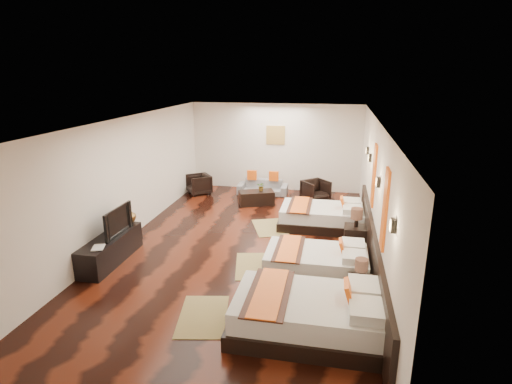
% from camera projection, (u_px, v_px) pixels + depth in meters
% --- Properties ---
extents(floor, '(5.50, 9.50, 0.01)m').
position_uv_depth(floor, '(243.00, 246.00, 9.18)').
color(floor, black).
rests_on(floor, ground).
extents(ceiling, '(5.50, 9.50, 0.01)m').
position_uv_depth(ceiling, '(242.00, 121.00, 8.38)').
color(ceiling, white).
rests_on(ceiling, floor).
extents(back_wall, '(5.50, 0.01, 2.80)m').
position_uv_depth(back_wall, '(275.00, 147.00, 13.24)').
color(back_wall, silver).
rests_on(back_wall, floor).
extents(left_wall, '(0.01, 9.50, 2.80)m').
position_uv_depth(left_wall, '(125.00, 180.00, 9.29)').
color(left_wall, silver).
rests_on(left_wall, floor).
extents(right_wall, '(0.01, 9.50, 2.80)m').
position_uv_depth(right_wall, '(375.00, 194.00, 8.27)').
color(right_wall, silver).
rests_on(right_wall, floor).
extents(headboard_panel, '(0.08, 6.60, 0.90)m').
position_uv_depth(headboard_panel, '(372.00, 253.00, 7.79)').
color(headboard_panel, black).
rests_on(headboard_panel, floor).
extents(bed_near, '(2.34, 1.47, 0.89)m').
position_uv_depth(bed_near, '(311.00, 314.00, 6.09)').
color(bed_near, black).
rests_on(bed_near, floor).
extents(bed_mid, '(2.00, 1.26, 0.76)m').
position_uv_depth(bed_mid, '(317.00, 262.00, 7.82)').
color(bed_mid, black).
rests_on(bed_mid, floor).
extents(bed_far, '(2.11, 1.33, 0.81)m').
position_uv_depth(bed_far, '(323.00, 216.00, 10.26)').
color(bed_far, black).
rests_on(bed_far, floor).
extents(nightstand_a, '(0.41, 0.41, 0.81)m').
position_uv_depth(nightstand_a, '(360.00, 288.00, 6.87)').
color(nightstand_a, black).
rests_on(nightstand_a, floor).
extents(nightstand_b, '(0.48, 0.48, 0.95)m').
position_uv_depth(nightstand_b, '(355.00, 235.00, 8.94)').
color(nightstand_b, black).
rests_on(nightstand_b, floor).
extents(jute_mat_near, '(0.96, 1.32, 0.01)m').
position_uv_depth(jute_mat_near, '(203.00, 316.00, 6.56)').
color(jute_mat_near, '#96824C').
rests_on(jute_mat_near, floor).
extents(jute_mat_mid, '(0.98, 1.33, 0.01)m').
position_uv_depth(jute_mat_mid, '(255.00, 266.00, 8.24)').
color(jute_mat_mid, '#96824C').
rests_on(jute_mat_mid, floor).
extents(jute_mat_far, '(1.12, 1.39, 0.01)m').
position_uv_depth(jute_mat_far, '(270.00, 227.00, 10.26)').
color(jute_mat_far, '#96824C').
rests_on(jute_mat_far, floor).
extents(tv_console, '(0.50, 1.80, 0.55)m').
position_uv_depth(tv_console, '(111.00, 249.00, 8.38)').
color(tv_console, black).
rests_on(tv_console, floor).
extents(tv, '(0.14, 1.01, 0.58)m').
position_uv_depth(tv, '(114.00, 221.00, 8.35)').
color(tv, black).
rests_on(tv, tv_console).
extents(book, '(0.30, 0.35, 0.03)m').
position_uv_depth(book, '(92.00, 248.00, 7.73)').
color(book, black).
rests_on(book, tv_console).
extents(figurine, '(0.39, 0.39, 0.37)m').
position_uv_depth(figurine, '(128.00, 215.00, 8.99)').
color(figurine, brown).
rests_on(figurine, tv_console).
extents(sofa, '(1.59, 0.65, 0.46)m').
position_uv_depth(sofa, '(263.00, 187.00, 12.99)').
color(sofa, gray).
rests_on(sofa, floor).
extents(armchair_left, '(0.95, 0.95, 0.63)m').
position_uv_depth(armchair_left, '(199.00, 184.00, 13.01)').
color(armchair_left, black).
rests_on(armchair_left, floor).
extents(armchair_right, '(0.97, 0.98, 0.64)m').
position_uv_depth(armchair_right, '(316.00, 191.00, 12.29)').
color(armchair_right, black).
rests_on(armchair_right, floor).
extents(coffee_table, '(1.11, 0.83, 0.40)m').
position_uv_depth(coffee_table, '(256.00, 198.00, 12.01)').
color(coffee_table, black).
rests_on(coffee_table, floor).
extents(table_plant, '(0.27, 0.24, 0.26)m').
position_uv_depth(table_plant, '(261.00, 186.00, 11.96)').
color(table_plant, '#2A5D1F').
rests_on(table_plant, coffee_table).
extents(orange_panel_a, '(0.04, 0.40, 1.30)m').
position_uv_depth(orange_panel_a, '(385.00, 209.00, 6.40)').
color(orange_panel_a, '#D86014').
rests_on(orange_panel_a, right_wall).
extents(orange_panel_b, '(0.04, 0.40, 1.30)m').
position_uv_depth(orange_panel_b, '(374.00, 176.00, 8.47)').
color(orange_panel_b, '#D86014').
rests_on(orange_panel_b, right_wall).
extents(sconce_near, '(0.07, 0.12, 0.18)m').
position_uv_depth(sconce_near, '(393.00, 225.00, 5.32)').
color(sconce_near, black).
rests_on(sconce_near, right_wall).
extents(sconce_mid, '(0.07, 0.12, 0.18)m').
position_uv_depth(sconce_mid, '(378.00, 182.00, 7.39)').
color(sconce_mid, black).
rests_on(sconce_mid, right_wall).
extents(sconce_far, '(0.07, 0.12, 0.18)m').
position_uv_depth(sconce_far, '(370.00, 158.00, 9.46)').
color(sconce_far, black).
rests_on(sconce_far, right_wall).
extents(sconce_lounge, '(0.07, 0.12, 0.18)m').
position_uv_depth(sconce_lounge, '(367.00, 151.00, 10.31)').
color(sconce_lounge, black).
rests_on(sconce_lounge, right_wall).
extents(gold_artwork, '(0.60, 0.04, 0.60)m').
position_uv_depth(gold_artwork, '(276.00, 135.00, 13.11)').
color(gold_artwork, '#AD873F').
rests_on(gold_artwork, back_wall).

